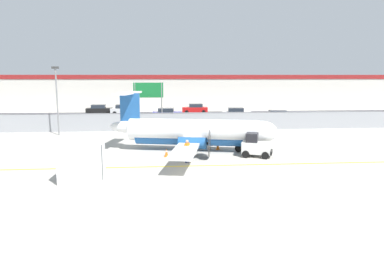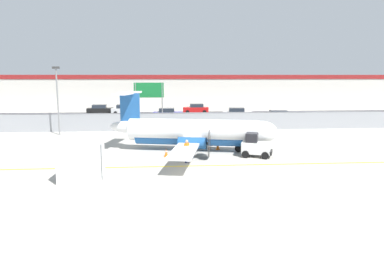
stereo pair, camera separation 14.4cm
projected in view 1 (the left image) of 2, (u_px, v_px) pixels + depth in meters
name	position (u px, v px, depth m)	size (l,w,h in m)	color
ground_plane	(200.00, 166.00, 24.18)	(140.00, 140.00, 0.01)	#ADA89E
perimeter_fence	(186.00, 121.00, 39.78)	(98.00, 0.10, 2.10)	gray
parking_lot_strip	(181.00, 118.00, 51.27)	(98.00, 17.00, 0.12)	#38383A
background_building	(177.00, 91.00, 69.01)	(91.00, 8.10, 6.50)	beige
commuter_airplane	(196.00, 132.00, 28.81)	(14.21, 15.99, 4.92)	white
baggage_tug	(256.00, 146.00, 26.77)	(2.57, 2.03, 1.88)	silver
ground_crew_worker	(187.00, 150.00, 24.98)	(0.48, 0.48, 1.70)	#191E4C
cargo_container	(82.00, 163.00, 20.66)	(2.47, 2.09, 2.20)	silver
traffic_cone_near_left	(252.00, 149.00, 28.43)	(0.36, 0.36, 0.64)	orange
traffic_cone_near_right	(166.00, 153.00, 26.89)	(0.36, 0.36, 0.64)	orange
traffic_cone_far_left	(218.00, 146.00, 29.46)	(0.36, 0.36, 0.64)	orange
traffic_cone_far_right	(184.00, 154.00, 26.56)	(0.36, 0.36, 0.64)	orange
parked_car_0	(99.00, 110.00, 55.49)	(4.29, 2.18, 1.58)	black
parked_car_1	(124.00, 110.00, 55.41)	(4.29, 2.20, 1.58)	silver
parked_car_2	(167.00, 114.00, 49.36)	(4.30, 2.21, 1.58)	navy
parked_car_3	(195.00, 109.00, 57.14)	(4.21, 2.02, 1.58)	red
parked_car_4	(236.00, 113.00, 49.94)	(4.35, 2.34, 1.58)	silver
parked_car_5	(278.00, 116.00, 46.44)	(4.33, 2.29, 1.58)	black
apron_light_pole	(57.00, 95.00, 36.07)	(0.70, 0.30, 7.27)	slate
highway_sign	(148.00, 94.00, 41.33)	(3.60, 0.14, 5.50)	slate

